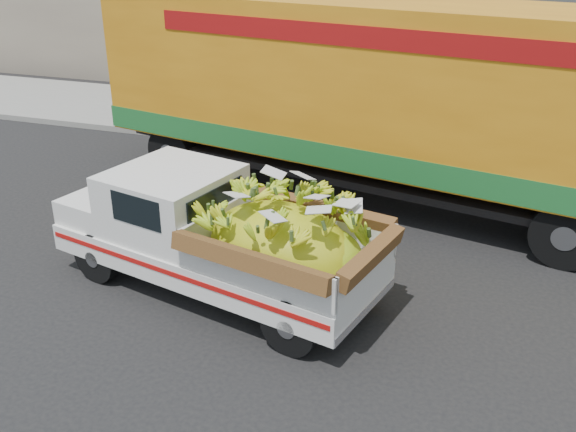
% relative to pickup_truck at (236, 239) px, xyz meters
% --- Properties ---
extents(ground, '(100.00, 100.00, 0.00)m').
position_rel_pickup_truck_xyz_m(ground, '(1.10, 0.48, -0.93)').
color(ground, black).
rests_on(ground, ground).
extents(curb, '(60.00, 0.25, 0.15)m').
position_rel_pickup_truck_xyz_m(curb, '(1.10, 6.65, -0.86)').
color(curb, gray).
rests_on(curb, ground).
extents(sidewalk, '(60.00, 4.00, 0.14)m').
position_rel_pickup_truck_xyz_m(sidewalk, '(1.10, 8.75, -0.86)').
color(sidewalk, gray).
rests_on(sidewalk, ground).
extents(building_left, '(18.00, 6.00, 5.00)m').
position_rel_pickup_truck_xyz_m(building_left, '(-6.90, 14.65, 1.57)').
color(building_left, gray).
rests_on(building_left, ground).
extents(pickup_truck, '(5.22, 2.87, 1.73)m').
position_rel_pickup_truck_xyz_m(pickup_truck, '(0.00, 0.00, 0.00)').
color(pickup_truck, black).
rests_on(pickup_truck, ground).
extents(semi_trailer, '(12.09, 4.87, 3.80)m').
position_rel_pickup_truck_xyz_m(semi_trailer, '(1.36, 4.19, 1.19)').
color(semi_trailer, black).
rests_on(semi_trailer, ground).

